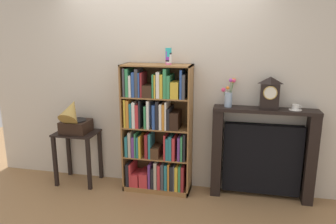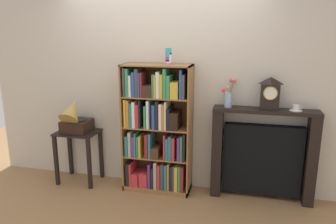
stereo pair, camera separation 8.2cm
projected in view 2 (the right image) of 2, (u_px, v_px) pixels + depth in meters
The scene contains 10 objects.
ground_plane at pixel (157, 191), 4.15m from camera, with size 7.96×6.40×0.02m, color #997047.
wall_back at pixel (169, 88), 4.07m from camera, with size 4.96×0.08×2.60m, color beige.
bookshelf at pixel (157, 133), 4.01m from camera, with size 0.84×0.35×1.61m.
cup_stack at pixel (169, 56), 3.78m from camera, with size 0.07×0.07×0.19m.
side_table_left at pixel (78, 145), 4.30m from camera, with size 0.54×0.42×0.70m.
gramophone at pixel (75, 118), 4.16m from camera, with size 0.35×0.45×0.51m.
fireplace_mantel at pixel (262, 155), 3.85m from camera, with size 1.20×0.24×1.12m.
mantel_clock at pixel (270, 93), 3.64m from camera, with size 0.21×0.13×0.37m.
flower_vase at pixel (229, 95), 3.76m from camera, with size 0.16×0.17×0.34m.
teacup_with_saucer at pixel (296, 108), 3.61m from camera, with size 0.14×0.14×0.07m.
Camera 2 is at (1.04, -3.64, 1.97)m, focal length 34.42 mm.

